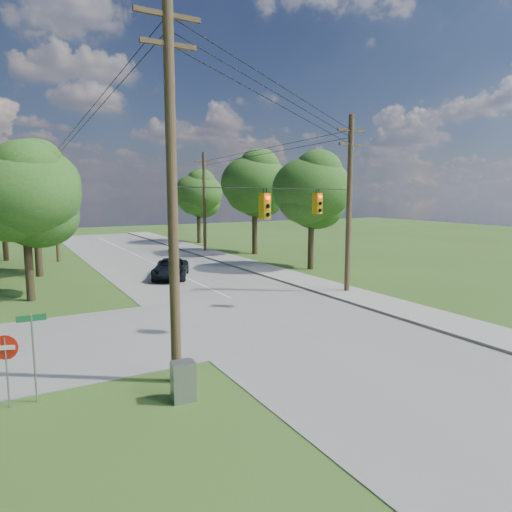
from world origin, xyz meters
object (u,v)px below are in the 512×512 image
pole_north_w (55,203)px  control_cabinet (183,381)px  pole_ne (349,202)px  pole_north_e (204,201)px  pole_sw (172,186)px  do_not_enter_sign (6,355)px  car_main_north (171,269)px

pole_north_w → control_cabinet: pole_north_w is taller
pole_ne → pole_north_e: 22.00m
pole_sw → pole_ne: bearing=29.4°
pole_sw → do_not_enter_sign: (-4.73, 0.60, -4.66)m
car_main_north → do_not_enter_sign: 19.48m
pole_ne → control_cabinet: (-13.79, -9.00, -4.87)m
control_cabinet → pole_north_w: bearing=95.5°
pole_ne → car_main_north: bearing=129.8°
pole_sw → do_not_enter_sign: pole_sw is taller
pole_north_w → car_main_north: bearing=-64.4°
pole_ne → control_cabinet: 17.17m
pole_sw → car_main_north: bearing=71.9°
control_cabinet → car_main_north: bearing=77.6°
control_cabinet → pole_north_e: bearing=71.3°
pole_ne → do_not_enter_sign: pole_ne is taller
pole_north_w → car_main_north: 14.55m
pole_ne → car_main_north: 13.24m
pole_north_e → do_not_enter_sign: 34.44m
car_main_north → control_cabinet: bearing=-83.1°
pole_sw → car_main_north: 18.82m
pole_ne → do_not_enter_sign: size_ratio=4.95×
pole_sw → pole_north_e: pole_sw is taller
pole_north_e → car_main_north: bearing=-122.3°
pole_sw → pole_ne: pole_sw is taller
pole_north_e → pole_north_w: same height
pole_north_e → control_cabinet: pole_north_e is taller
pole_north_w → do_not_enter_sign: bearing=-98.5°
pole_sw → control_cabinet: pole_sw is taller
pole_north_w → pole_ne: bearing=-57.7°
pole_ne → pole_sw: bearing=-150.6°
pole_north_e → control_cabinet: 34.23m
car_main_north → control_cabinet: (-5.89, -18.49, -0.12)m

